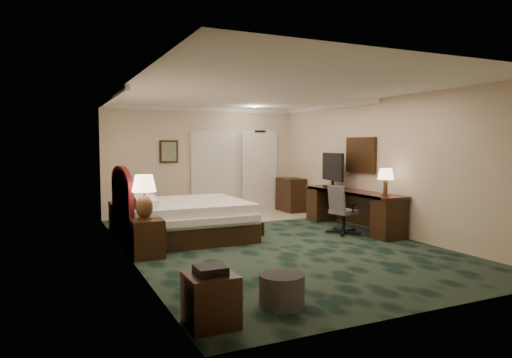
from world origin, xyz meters
name	(u,v)px	position (x,y,z in m)	size (l,w,h in m)	color
floor	(270,243)	(0.00, 0.00, 0.00)	(5.00, 7.50, 0.00)	black
ceiling	(270,92)	(0.00, 0.00, 2.70)	(5.00, 7.50, 0.00)	white
wall_back	(204,161)	(0.00, 3.75, 1.35)	(5.00, 0.00, 2.70)	beige
wall_front	(432,185)	(0.00, -3.75, 1.35)	(5.00, 0.00, 2.70)	beige
wall_left	(127,172)	(-2.50, 0.00, 1.35)	(0.00, 7.50, 2.70)	beige
wall_right	(381,165)	(2.50, 0.00, 1.35)	(0.00, 7.50, 2.70)	beige
crown_molding	(270,95)	(0.00, 0.00, 2.65)	(5.00, 7.50, 0.10)	silver
tile_patch	(250,216)	(0.90, 2.90, 0.01)	(3.20, 1.70, 0.01)	#C3B29C
headboard	(122,205)	(-2.44, 1.00, 0.70)	(0.12, 2.00, 1.40)	#49141A
entry_door	(259,172)	(1.55, 3.72, 1.05)	(1.02, 0.06, 2.18)	silver
closet_doors	(214,173)	(0.25, 3.71, 1.05)	(1.20, 0.06, 2.10)	silver
wall_art	(169,152)	(-0.90, 3.71, 1.60)	(0.45, 0.06, 0.55)	#405D4B
wall_mirror	(361,155)	(2.46, 0.60, 1.55)	(0.05, 0.95, 0.75)	white
bed	(185,220)	(-1.29, 1.04, 0.35)	(2.22, 2.06, 0.71)	white
nightstand_near	(147,238)	(-2.24, -0.12, 0.30)	(0.48, 0.55, 0.60)	black
nightstand_far	(122,216)	(-2.24, 2.32, 0.30)	(0.47, 0.54, 0.59)	black
lamp_near	(144,197)	(-2.27, -0.15, 0.95)	(0.37, 0.37, 0.70)	black
lamp_far	(121,186)	(-2.24, 2.38, 0.91)	(0.34, 0.34, 0.63)	black
bed_bench	(246,222)	(0.00, 1.11, 0.20)	(0.41, 1.18, 0.40)	maroon
ottoman	(282,290)	(-1.35, -2.96, 0.18)	(0.50, 0.50, 0.36)	#2C2C2C
side_table	(211,300)	(-2.23, -3.14, 0.26)	(0.48, 0.48, 0.52)	black
desk	(352,210)	(2.18, 0.52, 0.40)	(0.60, 2.80, 0.81)	black
tv	(333,170)	(2.17, 1.21, 1.20)	(0.08, 1.00, 0.78)	black
desk_lamp	(386,182)	(2.15, -0.56, 1.07)	(0.30, 0.30, 0.53)	black
desk_chair	(344,209)	(1.69, 0.12, 0.49)	(0.57, 0.53, 0.97)	#545457
minibar	(291,195)	(2.22, 3.20, 0.44)	(0.47, 0.84, 0.89)	black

